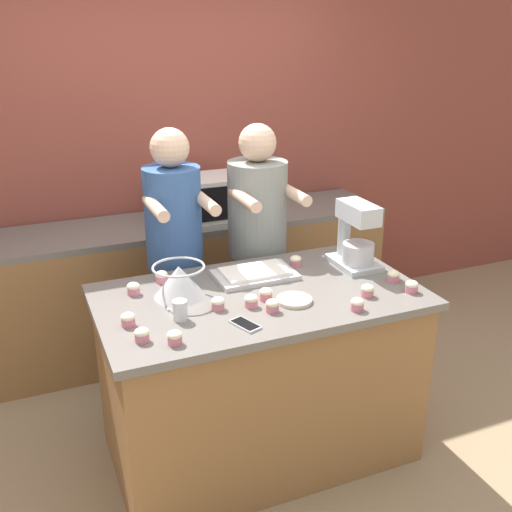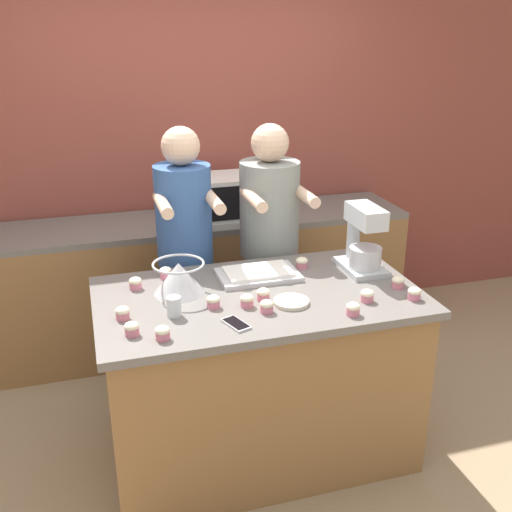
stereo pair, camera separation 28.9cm
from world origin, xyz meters
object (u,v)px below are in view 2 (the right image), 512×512
cupcake_1 (135,283)px  cupcake_10 (264,294)px  mixing_bowl (179,277)px  cupcake_4 (414,293)px  drinking_glass (174,306)px  cupcake_8 (132,329)px  small_plate (291,302)px  cupcake_3 (166,273)px  cupcake_9 (163,333)px  person_right (269,255)px  person_left (186,262)px  cell_phone (236,324)px  cupcake_0 (367,295)px  cupcake_13 (247,300)px  baking_tray (258,274)px  microwave_oven (223,196)px  cupcake_12 (267,306)px  cupcake_2 (123,313)px  cupcake_6 (302,263)px  cupcake_11 (353,309)px  cupcake_7 (213,301)px  stand_mixer (363,242)px

cupcake_1 → cupcake_10: 0.65m
mixing_bowl → cupcake_4: mixing_bowl is taller
drinking_glass → cupcake_8: 0.24m
small_plate → cupcake_3: 0.70m
cupcake_9 → person_right: bearing=51.2°
person_left → mixing_bowl: (-0.12, -0.52, 0.14)m
cupcake_1 → cell_phone: bearing=-53.5°
cupcake_0 → cupcake_13: size_ratio=1.00×
person_left → baking_tray: (0.30, -0.45, 0.07)m
microwave_oven → cupcake_3: bearing=-119.2°
mixing_bowl → microwave_oven: microwave_oven is taller
cupcake_4 → cupcake_12: (-0.72, 0.07, 0.00)m
drinking_glass → cupcake_13: drinking_glass is taller
cupcake_13 → cell_phone: bearing=-120.3°
cupcake_1 → cupcake_2: 0.33m
cupcake_8 → baking_tray: bearing=32.6°
cupcake_10 → cupcake_13: (-0.10, -0.04, 0.00)m
cupcake_6 → baking_tray: bearing=-168.8°
cupcake_9 → cupcake_11: (0.86, -0.02, 0.00)m
cupcake_2 → baking_tray: bearing=21.4°
cupcake_7 → cupcake_8: 0.42m
stand_mixer → cupcake_10: stand_mixer is taller
mixing_bowl → cupcake_6: 0.70m
cupcake_9 → cupcake_4: bearing=2.1°
cupcake_3 → baking_tray: bearing=-14.8°
baking_tray → cupcake_6: 0.27m
cupcake_1 → cupcake_3: same height
cupcake_6 → cupcake_7: (-0.56, -0.33, 0.00)m
cupcake_1 → stand_mixer: bearing=-4.8°
baking_tray → mixing_bowl: bearing=-169.8°
baking_tray → cupcake_3: bearing=165.2°
cupcake_10 → cupcake_2: bearing=-179.3°
person_right → baking_tray: 0.50m
mixing_bowl → cupcake_6: (0.69, 0.13, -0.05)m
person_left → cupcake_8: bearing=-113.7°
cupcake_0 → cupcake_2: (-1.13, 0.15, 0.00)m
small_plate → cupcake_6: 0.45m
cupcake_9 → cupcake_12: (0.49, 0.11, 0.00)m
cupcake_0 → cupcake_3: size_ratio=1.00×
cupcake_6 → drinking_glass: bearing=-154.1°
drinking_glass → cupcake_12: bearing=-12.0°
cell_phone → cupcake_2: size_ratio=2.52×
drinking_glass → mixing_bowl: bearing=74.6°
small_plate → cupcake_7: cupcake_7 is taller
cupcake_0 → cupcake_9: size_ratio=1.00×
cupcake_3 → microwave_oven: bearing=60.8°
stand_mixer → cupcake_4: 0.43m
cell_phone → cupcake_9: (-0.33, -0.04, 0.03)m
baking_tray → cupcake_1: 0.63m
person_left → cupcake_6: bearing=-35.1°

